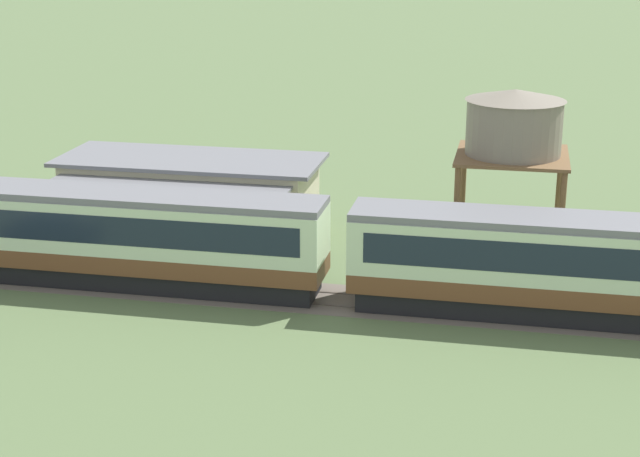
# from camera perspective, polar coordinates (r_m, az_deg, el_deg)

# --- Properties ---
(ground_plane) EXTENTS (600.00, 600.00, 0.00)m
(ground_plane) POSITION_cam_1_polar(r_m,az_deg,el_deg) (42.62, -1.97, -3.85)
(ground_plane) COLOR #566B42
(passenger_train) EXTENTS (55.12, 2.95, 4.25)m
(passenger_train) POSITION_cam_1_polar(r_m,az_deg,el_deg) (43.70, -10.72, -0.33)
(passenger_train) COLOR brown
(passenger_train) RESTS_ON ground_plane
(railway_track) EXTENTS (103.43, 3.60, 0.04)m
(railway_track) POSITION_cam_1_polar(r_m,az_deg,el_deg) (42.80, -3.83, -3.78)
(railway_track) COLOR #665B51
(railway_track) RESTS_ON ground_plane
(station_building) EXTENTS (13.61, 6.82, 3.78)m
(station_building) POSITION_cam_1_polar(r_m,az_deg,el_deg) (51.50, -7.50, 2.08)
(station_building) COLOR beige
(station_building) RESTS_ON ground_plane
(water_tower) EXTENTS (5.23, 5.23, 8.01)m
(water_tower) POSITION_cam_1_polar(r_m,az_deg,el_deg) (47.02, 11.22, 5.89)
(water_tower) COLOR brown
(water_tower) RESTS_ON ground_plane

